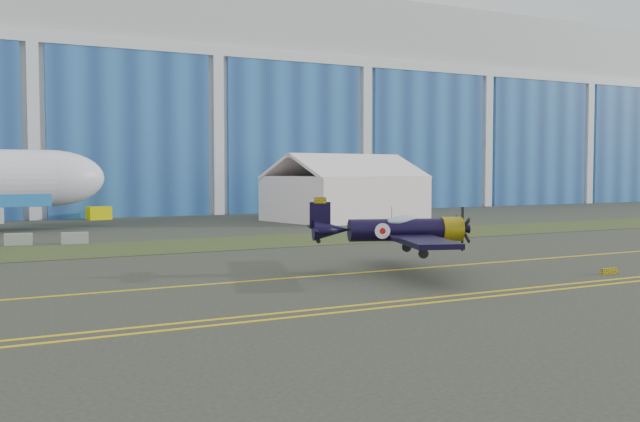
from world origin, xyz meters
TOP-DOWN VIEW (x-y plane):
  - ground at (0.00, 0.00)m, footprint 260.00×260.00m
  - grass_median at (0.00, 14.00)m, footprint 260.00×10.00m
  - hangar at (0.00, 71.79)m, footprint 220.00×45.70m
  - taxiway_centreline at (0.00, -5.00)m, footprint 200.00×0.20m
  - edge_line_near at (0.00, -14.50)m, footprint 80.00×0.20m
  - edge_line_far at (0.00, -13.50)m, footprint 80.00×0.20m
  - guard_board_right at (22.00, -12.00)m, footprint 1.20×0.15m
  - warbird at (11.81, -6.15)m, footprint 13.54×14.85m
  - tent at (31.00, 32.50)m, footprint 18.22×14.82m
  - tug at (6.55, 46.70)m, footprint 2.75×1.93m
  - barrier_a at (-4.95, 20.25)m, footprint 2.07×0.93m
  - barrier_b at (-0.98, 19.19)m, footprint 2.05×0.78m

SIDE VIEW (x-z plane):
  - ground at x=0.00m, z-range 0.00..0.00m
  - taxiway_centreline at x=0.00m, z-range 0.00..0.02m
  - edge_line_near at x=0.00m, z-range 0.00..0.02m
  - edge_line_far at x=0.00m, z-range 0.00..0.02m
  - grass_median at x=0.00m, z-range 0.01..0.03m
  - guard_board_right at x=22.00m, z-range 0.00..0.35m
  - barrier_a at x=-4.95m, z-range 0.00..0.90m
  - barrier_b at x=-0.98m, z-range 0.00..0.90m
  - tug at x=6.55m, z-range 0.00..1.50m
  - warbird at x=11.81m, z-range 0.61..4.25m
  - tent at x=31.00m, z-range 0.00..7.53m
  - hangar at x=0.00m, z-range -0.04..29.96m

